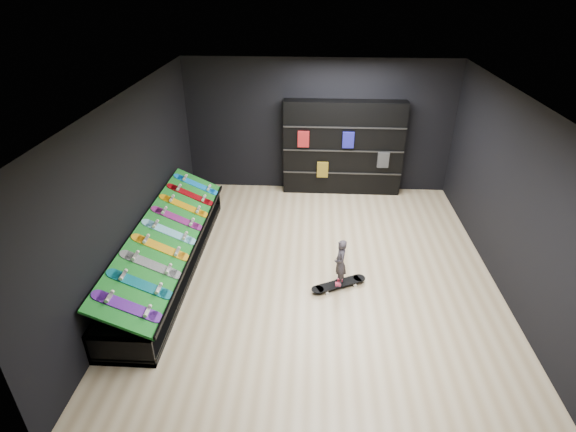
# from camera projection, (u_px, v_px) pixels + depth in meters

# --- Properties ---
(floor) EXTENTS (6.00, 7.00, 0.01)m
(floor) POSITION_uv_depth(u_px,v_px,m) (316.00, 273.00, 7.77)
(floor) COLOR #CBB489
(floor) RESTS_ON ground
(ceiling) EXTENTS (6.00, 7.00, 0.01)m
(ceiling) POSITION_uv_depth(u_px,v_px,m) (323.00, 100.00, 6.32)
(ceiling) COLOR white
(ceiling) RESTS_ON ground
(wall_back) EXTENTS (6.00, 0.02, 3.00)m
(wall_back) POSITION_uv_depth(u_px,v_px,m) (319.00, 127.00, 10.11)
(wall_back) COLOR black
(wall_back) RESTS_ON ground
(wall_front) EXTENTS (6.00, 0.02, 3.00)m
(wall_front) POSITION_uv_depth(u_px,v_px,m) (320.00, 369.00, 3.99)
(wall_front) COLOR black
(wall_front) RESTS_ON ground
(wall_left) EXTENTS (0.02, 7.00, 3.00)m
(wall_left) POSITION_uv_depth(u_px,v_px,m) (132.00, 190.00, 7.20)
(wall_left) COLOR black
(wall_left) RESTS_ON ground
(wall_right) EXTENTS (0.02, 7.00, 3.00)m
(wall_right) POSITION_uv_depth(u_px,v_px,m) (514.00, 200.00, 6.89)
(wall_right) COLOR black
(wall_right) RESTS_ON ground
(display_rack) EXTENTS (0.90, 4.50, 0.50)m
(display_rack) POSITION_uv_depth(u_px,v_px,m) (170.00, 256.00, 7.78)
(display_rack) COLOR black
(display_rack) RESTS_ON ground
(turf_ramp) EXTENTS (0.92, 4.50, 0.46)m
(turf_ramp) POSITION_uv_depth(u_px,v_px,m) (169.00, 233.00, 7.56)
(turf_ramp) COLOR #0F6217
(turf_ramp) RESTS_ON display_rack
(back_shelving) EXTENTS (2.67, 0.31, 2.14)m
(back_shelving) POSITION_uv_depth(u_px,v_px,m) (343.00, 148.00, 10.13)
(back_shelving) COLOR black
(back_shelving) RESTS_ON ground
(floor_skateboard) EXTENTS (0.98, 0.63, 0.09)m
(floor_skateboard) POSITION_uv_depth(u_px,v_px,m) (339.00, 285.00, 7.40)
(floor_skateboard) COLOR black
(floor_skateboard) RESTS_ON ground
(child) EXTENTS (0.16, 0.20, 0.49)m
(child) POSITION_uv_depth(u_px,v_px,m) (340.00, 271.00, 7.26)
(child) COLOR black
(child) RESTS_ON floor_skateboard
(display_board_0) EXTENTS (0.93, 0.22, 0.50)m
(display_board_0) POSITION_uv_depth(u_px,v_px,m) (128.00, 306.00, 5.88)
(display_board_0) COLOR purple
(display_board_0) RESTS_ON turf_ramp
(display_board_1) EXTENTS (0.93, 0.22, 0.50)m
(display_board_1) POSITION_uv_depth(u_px,v_px,m) (140.00, 284.00, 6.30)
(display_board_1) COLOR #0C8C99
(display_board_1) RESTS_ON turf_ramp
(display_board_2) EXTENTS (0.93, 0.22, 0.50)m
(display_board_2) POSITION_uv_depth(u_px,v_px,m) (151.00, 265.00, 6.71)
(display_board_2) COLOR black
(display_board_2) RESTS_ON turf_ramp
(display_board_3) EXTENTS (0.93, 0.22, 0.50)m
(display_board_3) POSITION_uv_depth(u_px,v_px,m) (161.00, 247.00, 7.13)
(display_board_3) COLOR orange
(display_board_3) RESTS_ON turf_ramp
(display_board_4) EXTENTS (0.93, 0.22, 0.50)m
(display_board_4) POSITION_uv_depth(u_px,v_px,m) (169.00, 232.00, 7.54)
(display_board_4) COLOR #0CB2E5
(display_board_4) RESTS_ON turf_ramp
(display_board_5) EXTENTS (0.93, 0.22, 0.50)m
(display_board_5) POSITION_uv_depth(u_px,v_px,m) (177.00, 218.00, 7.96)
(display_board_5) COLOR #2626BF
(display_board_5) RESTS_ON turf_ramp
(display_board_6) EXTENTS (0.93, 0.22, 0.50)m
(display_board_6) POSITION_uv_depth(u_px,v_px,m) (184.00, 206.00, 8.37)
(display_board_6) COLOR yellow
(display_board_6) RESTS_ON turf_ramp
(display_board_7) EXTENTS (0.93, 0.22, 0.50)m
(display_board_7) POSITION_uv_depth(u_px,v_px,m) (191.00, 195.00, 8.79)
(display_board_7) COLOR red
(display_board_7) RESTS_ON turf_ramp
(display_board_8) EXTENTS (0.93, 0.22, 0.50)m
(display_board_8) POSITION_uv_depth(u_px,v_px,m) (196.00, 184.00, 9.20)
(display_board_8) COLOR blue
(display_board_8) RESTS_ON turf_ramp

